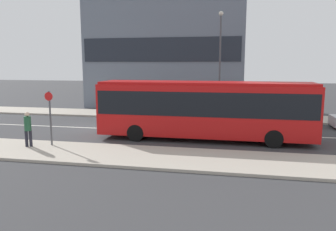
# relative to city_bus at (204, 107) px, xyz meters

# --- Properties ---
(ground_plane) EXTENTS (120.00, 120.00, 0.00)m
(ground_plane) POSITION_rel_city_bus_xyz_m (-7.93, 1.96, -1.92)
(ground_plane) COLOR #3A3A3D
(sidewalk_near) EXTENTS (44.00, 3.50, 0.13)m
(sidewalk_near) POSITION_rel_city_bus_xyz_m (-7.93, -4.29, -1.86)
(sidewalk_near) COLOR #B2A899
(sidewalk_near) RESTS_ON ground_plane
(sidewalk_far) EXTENTS (44.00, 3.50, 0.13)m
(sidewalk_far) POSITION_rel_city_bus_xyz_m (-7.93, 8.21, -1.86)
(sidewalk_far) COLOR #B2A899
(sidewalk_far) RESTS_ON ground_plane
(lane_centerline) EXTENTS (41.80, 0.16, 0.01)m
(lane_centerline) POSITION_rel_city_bus_xyz_m (-7.93, 1.96, -1.92)
(lane_centerline) COLOR silver
(lane_centerline) RESTS_ON ground_plane
(apartment_block_left_tower) EXTENTS (15.47, 5.77, 20.56)m
(apartment_block_left_tower) POSITION_rel_city_bus_xyz_m (-5.26, 14.31, 8.35)
(apartment_block_left_tower) COLOR slate
(apartment_block_left_tower) RESTS_ON ground_plane
(city_bus) EXTENTS (12.12, 2.62, 3.34)m
(city_bus) POSITION_rel_city_bus_xyz_m (0.00, 0.00, 0.00)
(city_bus) COLOR red
(city_bus) RESTS_ON ground_plane
(parked_car_0) EXTENTS (3.90, 1.89, 1.31)m
(parked_car_0) POSITION_rel_city_bus_xyz_m (5.19, 5.40, -1.30)
(parked_car_0) COLOR maroon
(parked_car_0) RESTS_ON ground_plane
(pedestrian_near_stop) EXTENTS (0.34, 0.34, 1.80)m
(pedestrian_near_stop) POSITION_rel_city_bus_xyz_m (-8.61, -3.93, -0.76)
(pedestrian_near_stop) COLOR #23232D
(pedestrian_near_stop) RESTS_ON sidewalk_near
(bus_stop_sign) EXTENTS (0.44, 0.12, 2.84)m
(bus_stop_sign) POSITION_rel_city_bus_xyz_m (-7.64, -3.40, -0.14)
(bus_stop_sign) COLOR #4C4C51
(bus_stop_sign) RESTS_ON sidewalk_near
(street_lamp) EXTENTS (0.36, 0.36, 8.19)m
(street_lamp) POSITION_rel_city_bus_xyz_m (0.49, 7.47, 3.10)
(street_lamp) COLOR #4C4C51
(street_lamp) RESTS_ON sidewalk_far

